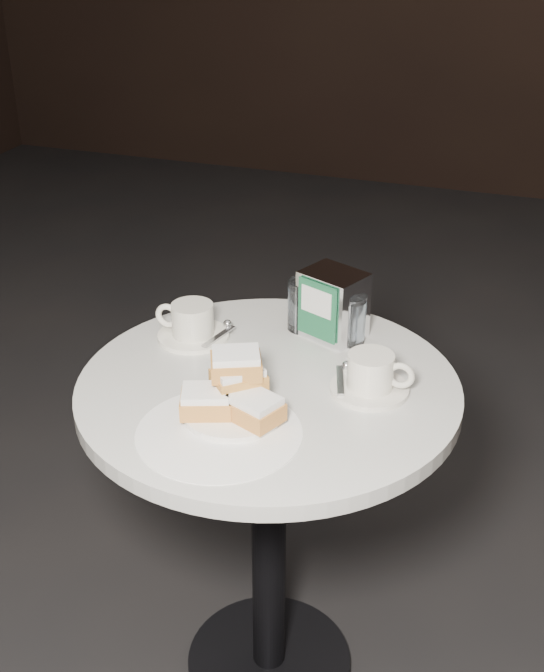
{
  "coord_description": "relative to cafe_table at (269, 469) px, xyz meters",
  "views": [
    {
      "loc": [
        0.44,
        -1.23,
        1.54
      ],
      "look_at": [
        0.0,
        0.02,
        0.83
      ],
      "focal_mm": 45.0,
      "sensor_mm": 36.0,
      "label": 1
    }
  ],
  "objects": [
    {
      "name": "beignet_plate",
      "position": [
        -0.02,
        -0.12,
        0.24
      ],
      "size": [
        0.19,
        0.18,
        0.11
      ],
      "rotation": [
        0.0,
        0.0,
        0.04
      ],
      "color": "white",
      "rests_on": "cafe_table"
    },
    {
      "name": "sugar_spill",
      "position": [
        -0.02,
        -0.18,
        0.2
      ],
      "size": [
        0.3,
        0.3,
        0.0
      ],
      "primitive_type": "cylinder",
      "rotation": [
        0.0,
        0.0,
        0.1
      ],
      "color": "white",
      "rests_on": "cafe_table"
    },
    {
      "name": "cafe_table",
      "position": [
        0.0,
        0.0,
        0.0
      ],
      "size": [
        0.7,
        0.7,
        0.74
      ],
      "color": "black",
      "rests_on": "ground"
    },
    {
      "name": "napkin_dispenser",
      "position": [
        0.06,
        0.21,
        0.27
      ],
      "size": [
        0.14,
        0.13,
        0.14
      ],
      "rotation": [
        0.0,
        0.0,
        -0.4
      ],
      "color": "white",
      "rests_on": "cafe_table"
    },
    {
      "name": "coffee_cup_left",
      "position": [
        -0.2,
        0.11,
        0.23
      ],
      "size": [
        0.15,
        0.15,
        0.07
      ],
      "rotation": [
        0.0,
        0.0,
        0.03
      ],
      "color": "white",
      "rests_on": "cafe_table"
    },
    {
      "name": "coffee_cup_right",
      "position": [
        0.18,
        0.03,
        0.23
      ],
      "size": [
        0.15,
        0.15,
        0.07
      ],
      "rotation": [
        0.0,
        0.0,
        0.03
      ],
      "color": "silver",
      "rests_on": "cafe_table"
    },
    {
      "name": "ground",
      "position": [
        0.0,
        0.0,
        -0.55
      ],
      "size": [
        7.0,
        7.0,
        0.0
      ],
      "primitive_type": "plane",
      "color": "black",
      "rests_on": "ground"
    },
    {
      "name": "water_glass_right",
      "position": [
        0.1,
        0.2,
        0.25
      ],
      "size": [
        0.08,
        0.08,
        0.1
      ],
      "rotation": [
        0.0,
        0.0,
        0.42
      ],
      "color": "silver",
      "rests_on": "cafe_table"
    },
    {
      "name": "water_glass_left",
      "position": [
        -0.0,
        0.22,
        0.25
      ],
      "size": [
        0.07,
        0.07,
        0.11
      ],
      "rotation": [
        0.0,
        0.0,
        -0.05
      ],
      "color": "silver",
      "rests_on": "cafe_table"
    }
  ]
}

